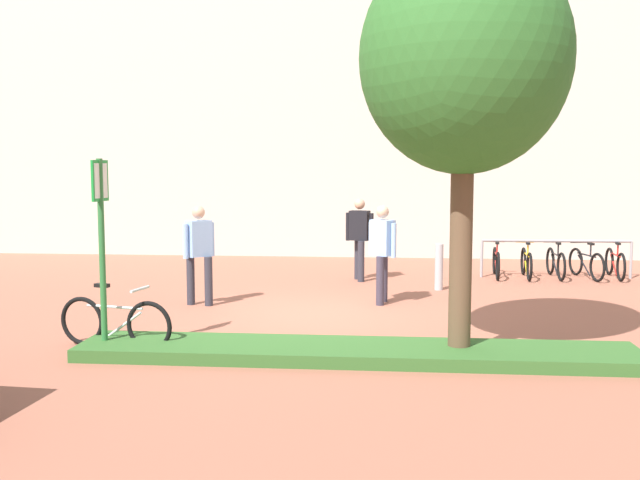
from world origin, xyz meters
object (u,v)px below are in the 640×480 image
at_px(bike_at_sign, 115,322).
at_px(person_shirt_blue, 199,249).
at_px(tree_sidewalk, 465,60).
at_px(bollard_steel, 439,267).
at_px(person_suited_navy, 359,234).
at_px(bike_rack_cluster, 556,262).
at_px(parking_sign_post, 101,227).
at_px(person_shirt_white, 382,248).

bearing_deg(bike_at_sign, person_shirt_blue, 83.31).
distance_m(tree_sidewalk, bollard_steel, 5.99).
relative_size(tree_sidewalk, bollard_steel, 5.67).
bearing_deg(person_suited_navy, bike_rack_cluster, 9.88).
bearing_deg(parking_sign_post, person_shirt_blue, 82.77).
bearing_deg(person_suited_navy, person_shirt_white, -79.03).
relative_size(bike_at_sign, person_suited_navy, 0.96).
height_order(bike_at_sign, bollard_steel, bollard_steel).
distance_m(person_shirt_blue, person_suited_navy, 3.98).
distance_m(bollard_steel, person_shirt_blue, 4.68).
bearing_deg(bike_at_sign, bike_rack_cluster, 43.00).
bearing_deg(person_shirt_white, bike_rack_cluster, 41.32).
bearing_deg(tree_sidewalk, person_shirt_blue, 143.00).
distance_m(bike_at_sign, person_suited_navy, 6.72).
relative_size(bollard_steel, person_shirt_white, 0.52).
relative_size(parking_sign_post, person_shirt_blue, 1.45).
bearing_deg(bike_rack_cluster, bike_at_sign, -137.00).
xyz_separation_m(tree_sidewalk, bollard_steel, (0.10, 5.04, -3.22)).
bearing_deg(bollard_steel, bike_at_sign, -132.84).
relative_size(parking_sign_post, bike_rack_cluster, 0.78).
distance_m(tree_sidewalk, bike_rack_cluster, 8.05).
height_order(bike_rack_cluster, person_shirt_blue, person_shirt_blue).
height_order(parking_sign_post, person_suited_navy, parking_sign_post).
height_order(parking_sign_post, person_shirt_white, parking_sign_post).
height_order(tree_sidewalk, bollard_steel, tree_sidewalk).
xyz_separation_m(bollard_steel, person_shirt_blue, (-4.23, -1.93, 0.53)).
relative_size(person_shirt_white, person_shirt_blue, 1.00).
bearing_deg(person_shirt_white, parking_sign_post, -133.95).
relative_size(tree_sidewalk, bike_rack_cluster, 1.59).
xyz_separation_m(person_shirt_white, person_shirt_blue, (-3.14, -0.44, 0.00)).
bearing_deg(bollard_steel, parking_sign_post, -131.91).
bearing_deg(person_shirt_blue, person_shirt_white, 8.04).
bearing_deg(bike_at_sign, person_shirt_white, 44.68).
bearing_deg(person_shirt_white, person_shirt_blue, -171.96).
bearing_deg(person_suited_navy, bike_at_sign, -116.66).
height_order(tree_sidewalk, bike_at_sign, tree_sidewalk).
height_order(bike_at_sign, person_shirt_white, person_shirt_white).
relative_size(parking_sign_post, bike_at_sign, 1.51).
relative_size(parking_sign_post, person_shirt_white, 1.45).
bearing_deg(person_suited_navy, bollard_steel, -33.25).
xyz_separation_m(tree_sidewalk, bike_at_sign, (-4.48, 0.10, -3.33)).
distance_m(parking_sign_post, person_suited_navy, 6.95).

